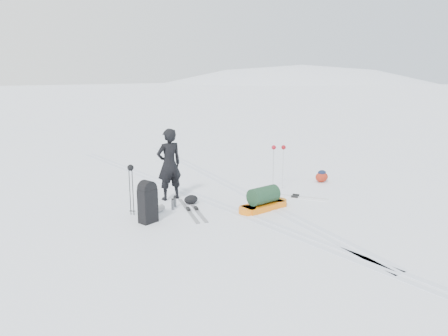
{
  "coord_description": "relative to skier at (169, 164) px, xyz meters",
  "views": [
    {
      "loc": [
        -6.01,
        -8.92,
        3.42
      ],
      "look_at": [
        0.18,
        0.18,
        0.95
      ],
      "focal_mm": 35.0,
      "sensor_mm": 36.0,
      "label": 1
    }
  ],
  "objects": [
    {
      "name": "ski_tracks",
      "position": [
        1.43,
        -0.44,
        -0.96
      ],
      "size": [
        3.38,
        17.97,
        0.01
      ],
      "color": "silver",
      "rests_on": "ground"
    },
    {
      "name": "stuff_sack",
      "position": [
        0.25,
        -0.7,
        -0.85
      ],
      "size": [
        0.46,
        0.4,
        0.24
      ],
      "rotation": [
        0.0,
        0.0,
        0.38
      ],
      "color": "black",
      "rests_on": "ground"
    },
    {
      "name": "touring_skis_white",
      "position": [
        2.93,
        -1.79,
        -0.95
      ],
      "size": [
        1.24,
        1.65,
        0.07
      ],
      "rotation": [
        0.0,
        0.0,
        -0.98
      ],
      "color": "white",
      "rests_on": "ground"
    },
    {
      "name": "expedition_rucksack",
      "position": [
        -1.22,
        -1.32,
        -0.51
      ],
      "size": [
        0.92,
        0.87,
        0.99
      ],
      "rotation": [
        0.0,
        0.0,
        0.28
      ],
      "color": "black",
      "rests_on": "ground"
    },
    {
      "name": "small_daypack",
      "position": [
        4.78,
        -1.01,
        -0.78
      ],
      "size": [
        0.45,
        0.34,
        0.38
      ],
      "rotation": [
        0.0,
        0.0,
        0.03
      ],
      "color": "maroon",
      "rests_on": "ground"
    },
    {
      "name": "rope_coil",
      "position": [
        1.28,
        -2.05,
        -0.94
      ],
      "size": [
        0.53,
        0.53,
        0.06
      ],
      "rotation": [
        0.0,
        0.0,
        -0.14
      ],
      "color": "#55ACCE",
      "rests_on": "ground"
    },
    {
      "name": "skier",
      "position": [
        0.0,
        0.0,
        0.0
      ],
      "size": [
        0.71,
        0.47,
        1.93
      ],
      "primitive_type": "imported",
      "rotation": [
        0.0,
        0.0,
        3.13
      ],
      "color": "black",
      "rests_on": "ground"
    },
    {
      "name": "ski_poles_silver",
      "position": [
        3.13,
        -0.82,
        0.12
      ],
      "size": [
        0.37,
        0.29,
        1.3
      ],
      "rotation": [
        0.0,
        0.0,
        -0.42
      ],
      "color": "#AFB1B6",
      "rests_on": "ground"
    },
    {
      "name": "ski_poles_black",
      "position": [
        -1.36,
        -0.66,
        0.05
      ],
      "size": [
        0.16,
        0.15,
        1.24
      ],
      "rotation": [
        0.0,
        0.0,
        0.14
      ],
      "color": "black",
      "rests_on": "ground"
    },
    {
      "name": "touring_skis_grey",
      "position": [
        0.01,
        -1.18,
        -0.95
      ],
      "size": [
        0.85,
        2.0,
        0.07
      ],
      "rotation": [
        0.0,
        0.0,
        1.28
      ],
      "color": "#909298",
      "rests_on": "ground"
    },
    {
      "name": "thermos_pair",
      "position": [
        -0.31,
        -0.8,
        -0.83
      ],
      "size": [
        0.22,
        0.24,
        0.29
      ],
      "rotation": [
        0.0,
        0.0,
        0.06
      ],
      "color": "slate",
      "rests_on": "ground"
    },
    {
      "name": "snow_hill_backdrop",
      "position": [
        63.5,
        82.71,
        -69.99
      ],
      "size": [
        359.5,
        192.0,
        162.45
      ],
      "color": "white",
      "rests_on": "ground"
    },
    {
      "name": "ground",
      "position": [
        0.82,
        -1.31,
        -0.97
      ],
      "size": [
        200.0,
        200.0,
        0.0
      ],
      "primitive_type": "plane",
      "color": "white",
      "rests_on": "ground"
    },
    {
      "name": "pulk_sled",
      "position": [
        1.54,
        -2.1,
        -0.74
      ],
      "size": [
        1.55,
        0.59,
        0.58
      ],
      "rotation": [
        0.0,
        0.0,
        0.09
      ],
      "color": "orange",
      "rests_on": "ground"
    }
  ]
}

